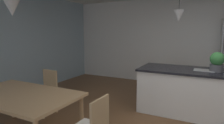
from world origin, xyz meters
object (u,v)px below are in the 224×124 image
chair_far_left (46,90)px  kitchen_island (199,92)px  dining_table (20,97)px  potted_plant_on_island (217,62)px

chair_far_left → kitchen_island: bearing=25.4°
dining_table → potted_plant_on_island: size_ratio=4.85×
kitchen_island → potted_plant_on_island: (0.27, -0.00, 0.63)m
chair_far_left → potted_plant_on_island: potted_plant_on_island is taller
dining_table → potted_plant_on_island: bearing=39.7°
potted_plant_on_island → dining_table: bearing=-140.3°
dining_table → potted_plant_on_island: (2.63, 2.19, 0.43)m
chair_far_left → kitchen_island: size_ratio=0.38×
dining_table → chair_far_left: (-0.40, 0.88, -0.19)m
chair_far_left → potted_plant_on_island: size_ratio=2.37×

